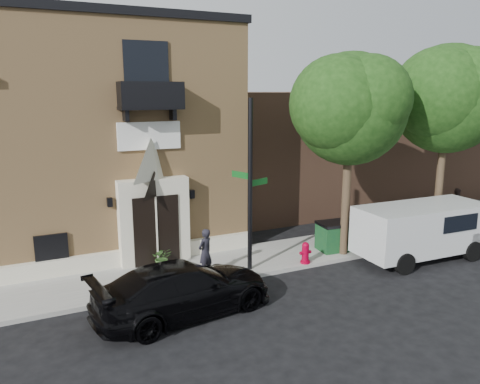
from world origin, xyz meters
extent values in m
plane|color=black|center=(0.00, 0.00, 0.00)|extent=(120.00, 120.00, 0.00)
cube|color=gray|center=(1.00, 1.50, 0.07)|extent=(42.00, 3.00, 0.15)
cube|color=tan|center=(-3.00, 8.00, 4.50)|extent=(12.00, 10.00, 9.00)
cube|color=black|center=(-3.00, 8.00, 9.15)|extent=(12.20, 10.20, 0.30)
cube|color=beige|center=(-3.00, 2.88, 0.45)|extent=(12.00, 0.30, 0.60)
cube|color=beige|center=(-1.00, 2.75, 1.75)|extent=(2.60, 0.55, 3.20)
pyramid|color=beige|center=(-1.00, 2.75, 4.10)|extent=(2.60, 0.55, 1.50)
cube|color=black|center=(-1.00, 2.46, 1.45)|extent=(1.70, 0.06, 2.60)
cube|color=beige|center=(-1.00, 2.42, 1.45)|extent=(0.06, 0.04, 2.60)
cube|color=white|center=(-1.00, 2.94, 4.90)|extent=(2.30, 0.10, 1.00)
cube|color=black|center=(-1.00, 2.55, 5.90)|extent=(2.20, 0.90, 0.10)
cube|color=black|center=(-1.00, 2.12, 6.35)|extent=(2.20, 0.06, 0.90)
cube|color=black|center=(-2.05, 2.55, 6.35)|extent=(0.06, 0.90, 0.90)
cube|color=black|center=(0.05, 2.55, 6.35)|extent=(0.06, 0.90, 0.90)
cube|color=black|center=(-1.00, 2.97, 7.10)|extent=(1.60, 0.08, 2.20)
cube|color=black|center=(-4.60, 2.95, 1.15)|extent=(1.10, 0.10, 1.00)
cube|color=orange|center=(-4.60, 2.98, 1.15)|extent=(0.85, 0.06, 0.75)
cube|color=black|center=(-2.55, 2.88, 2.60)|extent=(0.18, 0.18, 0.32)
cube|color=black|center=(0.55, 2.88, 2.60)|extent=(0.18, 0.18, 0.32)
cube|color=brown|center=(12.00, 9.00, 3.20)|extent=(18.00, 8.00, 6.40)
cylinder|color=#38281C|center=(6.00, 0.45, 2.25)|extent=(0.32, 0.32, 4.20)
sphere|color=#15340E|center=(6.00, 0.45, 5.82)|extent=(4.20, 4.20, 4.20)
sphere|color=#15340E|center=(6.80, 0.75, 5.52)|extent=(3.36, 3.36, 3.36)
sphere|color=#15340E|center=(5.30, 0.25, 6.02)|extent=(3.57, 3.57, 3.57)
sphere|color=#15340E|center=(6.20, -0.25, 6.22)|extent=(3.15, 3.15, 3.15)
cylinder|color=#38281C|center=(11.00, 0.45, 2.36)|extent=(0.32, 0.32, 4.42)
sphere|color=#15340E|center=(11.00, 0.45, 6.15)|extent=(4.50, 4.50, 4.50)
sphere|color=#15340E|center=(11.80, 0.75, 5.85)|extent=(3.60, 3.60, 3.60)
sphere|color=#15340E|center=(10.30, 0.25, 6.35)|extent=(3.82, 3.82, 3.83)
sphere|color=#15340E|center=(11.20, -0.25, 6.55)|extent=(3.38, 3.38, 3.38)
imported|color=black|center=(-1.28, -1.46, 0.79)|extent=(5.71, 3.01, 1.58)
cube|color=silver|center=(8.59, -1.00, 1.27)|extent=(5.34, 2.29, 1.79)
cube|color=silver|center=(10.70, -1.07, 0.74)|extent=(1.13, 2.15, 0.74)
cube|color=black|center=(11.12, -1.08, 1.58)|extent=(0.38, 1.80, 0.74)
cube|color=black|center=(9.40, -2.09, 1.64)|extent=(1.69, 0.10, 0.63)
cylinder|color=black|center=(6.87, -1.94, 0.40)|extent=(0.81, 0.29, 0.80)
cylinder|color=black|center=(6.94, 0.06, 0.40)|extent=(0.81, 0.29, 0.80)
cylinder|color=black|center=(10.25, -2.06, 0.40)|extent=(0.81, 0.29, 0.80)
cylinder|color=black|center=(10.32, -0.05, 0.40)|extent=(0.81, 0.29, 0.80)
cylinder|color=black|center=(1.89, 0.57, 3.21)|extent=(0.16, 0.16, 6.11)
cube|color=#0C4C17|center=(2.32, 0.72, 3.31)|extent=(0.83, 0.33, 0.22)
cube|color=#0C4C17|center=(1.74, 1.00, 3.56)|extent=(0.33, 0.83, 0.22)
cylinder|color=maroon|center=(4.04, 0.20, 0.19)|extent=(0.37, 0.37, 0.08)
cylinder|color=maroon|center=(4.04, 0.20, 0.52)|extent=(0.27, 0.27, 0.57)
sphere|color=maroon|center=(4.04, 0.20, 0.83)|extent=(0.27, 0.27, 0.27)
cylinder|color=maroon|center=(4.04, 0.20, 0.56)|extent=(0.47, 0.12, 0.12)
cube|color=#103C20|center=(6.16, 0.94, 0.68)|extent=(1.81, 1.11, 1.06)
cube|color=black|center=(6.16, 0.94, 1.26)|extent=(1.86, 1.17, 0.12)
imported|color=#3E672C|center=(-0.95, 2.02, 0.54)|extent=(0.81, 0.73, 0.78)
imported|color=black|center=(0.22, 0.69, 1.00)|extent=(0.74, 0.65, 1.69)
imported|color=#2F221E|center=(14.45, 2.32, 0.92)|extent=(0.78, 0.89, 1.54)
camera|label=1|loc=(-5.30, -13.75, 6.52)|focal=35.00mm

